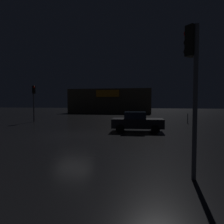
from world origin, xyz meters
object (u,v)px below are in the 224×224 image
Objects in this scene: traffic_signal_opposite at (34,96)px; car_far at (137,122)px; traffic_signal_main at (193,68)px; store_building at (112,101)px.

traffic_signal_opposite reaches higher than car_far.
traffic_signal_opposite is 13.34m from car_far.
car_far is at bearing -24.06° from traffic_signal_opposite.
traffic_signal_main is 1.09× the size of traffic_signal_opposite.
car_far is at bearing -75.67° from store_building.
car_far is (7.21, -28.23, -1.72)m from store_building.
traffic_signal_opposite is at bearing 134.18° from traffic_signal_main.
traffic_signal_opposite is (-4.81, -22.86, 0.43)m from store_building.
traffic_signal_main is 20.35m from traffic_signal_opposite.
store_building is at bearing 104.04° from traffic_signal_main.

